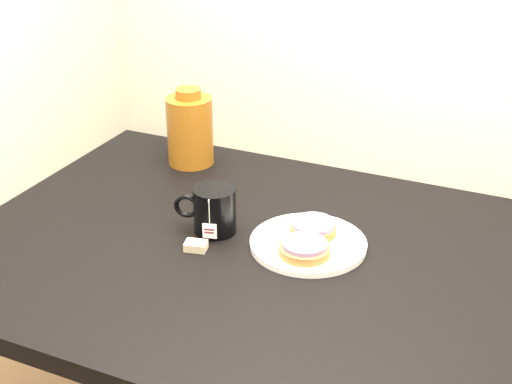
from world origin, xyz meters
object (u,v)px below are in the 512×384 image
at_px(bagel_front, 305,248).
at_px(mug, 214,210).
at_px(teabag_pouch, 196,246).
at_px(bagel_package, 190,129).
at_px(plate, 308,243).
at_px(bagel_back, 313,228).
at_px(table, 293,291).

bearing_deg(bagel_front, mug, 172.65).
xyz_separation_m(mug, teabag_pouch, (0.00, -0.08, -0.04)).
xyz_separation_m(mug, bagel_package, (-0.22, 0.30, 0.04)).
distance_m(plate, bagel_back, 0.04).
bearing_deg(bagel_back, bagel_front, -81.56).
bearing_deg(teabag_pouch, bagel_package, 120.14).
height_order(bagel_front, teabag_pouch, bagel_front).
xyz_separation_m(table, bagel_front, (0.02, -0.00, 0.11)).
bearing_deg(mug, bagel_front, -22.03).
bearing_deg(plate, teabag_pouch, -152.60).
height_order(table, plate, plate).
bearing_deg(table, teabag_pouch, -163.45).
relative_size(bagel_back, mug, 0.91).
relative_size(bagel_front, mug, 0.75).
relative_size(plate, bagel_back, 1.85).
bearing_deg(plate, bagel_package, 147.28).
height_order(plate, bagel_package, bagel_package).
bearing_deg(bagel_back, mug, -164.21).
height_order(bagel_back, mug, mug).
distance_m(mug, bagel_package, 0.37).
relative_size(bagel_back, bagel_package, 0.65).
bearing_deg(plate, table, -103.73).
relative_size(plate, bagel_package, 1.21).
distance_m(table, bagel_front, 0.11).
distance_m(table, teabag_pouch, 0.22).
bearing_deg(table, mug, 172.14).
height_order(table, mug, mug).
xyz_separation_m(table, bagel_back, (0.01, 0.09, 0.11)).
bearing_deg(bagel_back, bagel_package, 150.68).
distance_m(bagel_front, mug, 0.22).
distance_m(bagel_front, bagel_package, 0.55).
bearing_deg(bagel_package, plate, -32.72).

